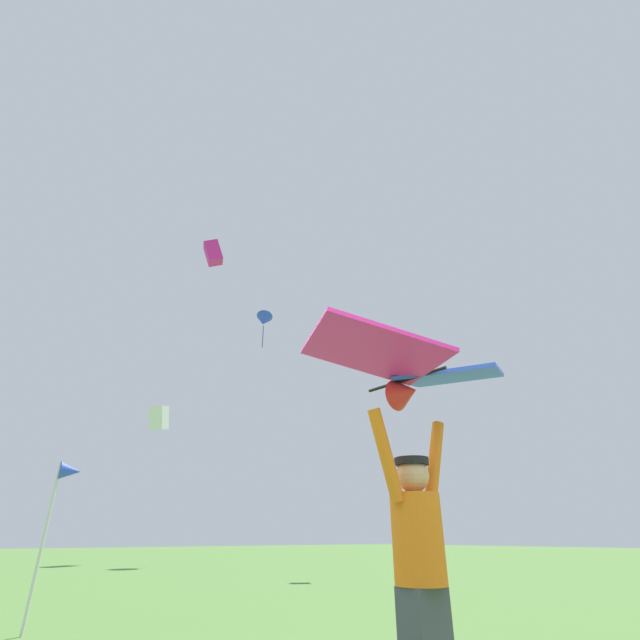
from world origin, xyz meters
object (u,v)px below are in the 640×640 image
marker_flag (66,483)px  distant_kite_blue_low_right (264,320)px  held_stunt_kite (413,371)px  distant_kite_black_overhead_distant (364,324)px  kite_flyer_person (420,565)px  distant_kite_white_high_right (159,418)px  distant_kite_magenta_low_left (213,253)px

marker_flag → distant_kite_blue_low_right: bearing=52.2°
held_stunt_kite → distant_kite_black_overhead_distant: 18.00m
kite_flyer_person → distant_kite_white_high_right: distant_kite_white_high_right is taller
distant_kite_blue_low_right → marker_flag: distant_kite_blue_low_right is taller
distant_kite_black_overhead_distant → distant_kite_magenta_low_left: bearing=123.6°
kite_flyer_person → distant_kite_white_high_right: 24.79m
distant_kite_white_high_right → kite_flyer_person: bearing=-104.7°
kite_flyer_person → marker_flag: size_ratio=0.93×
distant_kite_white_high_right → distant_kite_blue_low_right: (5.38, -1.59, 6.93)m
distant_kite_blue_low_right → distant_kite_white_high_right: bearing=163.5°
held_stunt_kite → marker_flag: 5.52m
distant_kite_magenta_low_left → distant_kite_blue_low_right: distant_kite_magenta_low_left is taller
held_stunt_kite → marker_flag: held_stunt_kite is taller
kite_flyer_person → distant_kite_black_overhead_distant: size_ratio=3.07×
kite_flyer_person → distant_kite_magenta_low_left: distant_kite_magenta_low_left is taller
held_stunt_kite → marker_flag: (-1.20, 5.36, -0.45)m
distant_kite_black_overhead_distant → distant_kite_blue_low_right: 10.63m
distant_kite_magenta_low_left → distant_kite_blue_low_right: size_ratio=0.57×
distant_kite_black_overhead_distant → kite_flyer_person: bearing=-133.2°
distant_kite_magenta_low_left → marker_flag: (-7.52, -13.64, -13.94)m
held_stunt_kite → distant_kite_magenta_low_left: (6.32, 19.01, 13.49)m
distant_kite_white_high_right → marker_flag: 20.09m
held_stunt_kite → distant_kite_magenta_low_left: size_ratio=1.38×
distant_kite_magenta_low_left → distant_kite_blue_low_right: bearing=27.7°
kite_flyer_person → marker_flag: (-1.20, 5.28, 0.85)m
marker_flag → kite_flyer_person: bearing=-77.2°
distant_kite_black_overhead_distant → distant_kite_magenta_low_left: 10.28m
distant_kite_black_overhead_distant → distant_kite_white_high_right: (-4.95, 11.45, -2.97)m
kite_flyer_person → held_stunt_kite: size_ratio=0.95×
distant_kite_blue_low_right → held_stunt_kite: bearing=-117.9°
held_stunt_kite → marker_flag: size_ratio=0.98×
kite_flyer_person → marker_flag: 5.48m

